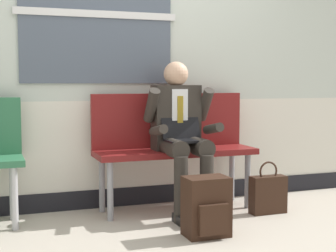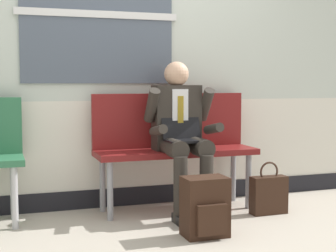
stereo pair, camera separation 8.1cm
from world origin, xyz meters
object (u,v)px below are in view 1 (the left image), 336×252
object	(u,v)px
backpack	(207,207)
handbag	(268,194)
person_seated	(181,132)
bench_with_person	(173,140)

from	to	relation	value
backpack	handbag	world-z (taller)	handbag
person_seated	bench_with_person	bearing A→B (deg)	90.00
bench_with_person	person_seated	size ratio (longest dim) A/B	1.09
bench_with_person	person_seated	xyz separation A→B (m)	(-0.00, -0.21, 0.10)
person_seated	handbag	distance (m)	0.90
bench_with_person	handbag	size ratio (longest dim) A/B	3.15
person_seated	handbag	size ratio (longest dim) A/B	2.89
backpack	person_seated	bearing A→B (deg)	84.73
person_seated	backpack	size ratio (longest dim) A/B	2.97
bench_with_person	backpack	world-z (taller)	bench_with_person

